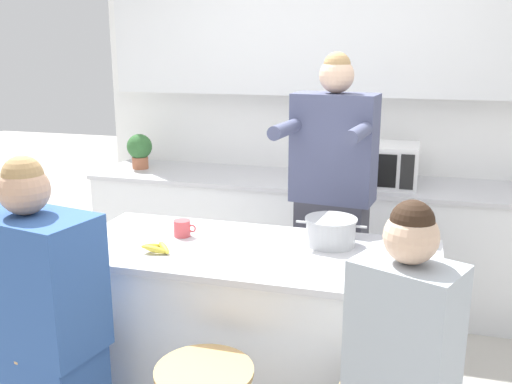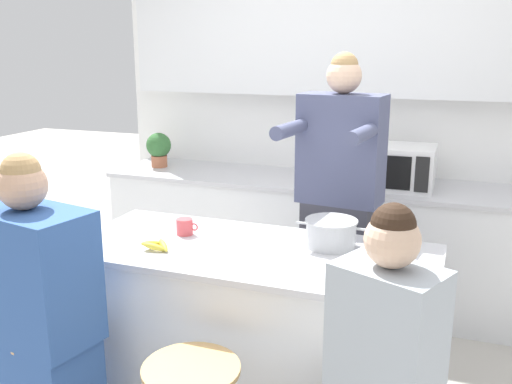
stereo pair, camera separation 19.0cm
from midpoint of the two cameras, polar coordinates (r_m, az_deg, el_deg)
wall_back at (r=4.28m, az=5.47°, el=10.88°), size 3.48×0.22×2.70m
back_counter at (r=4.18m, az=4.29°, el=-4.62°), size 3.23×0.67×0.88m
kitchen_island at (r=2.80m, az=-2.43°, el=-14.31°), size 1.68×0.74×0.90m
person_cooking at (r=3.14m, az=5.84°, el=-2.86°), size 0.49×0.58×1.77m
person_wrapped_blanket at (r=2.53m, az=-22.89°, el=-13.62°), size 0.57×0.38×1.41m
cooking_pot at (r=2.66m, az=5.46°, el=-3.96°), size 0.33×0.24×0.13m
fruit_bowl at (r=2.50m, az=10.94°, el=-6.18°), size 0.19×0.19×0.06m
coffee_cup_near at (r=2.81m, az=-9.32°, el=-3.62°), size 0.11×0.08×0.08m
banana_bunch at (r=2.62m, az=-11.94°, el=-5.51°), size 0.15×0.11×0.05m
microwave at (r=3.92m, az=11.13°, el=2.69°), size 0.47×0.39×0.28m
potted_plant at (r=4.49m, az=-12.76°, el=4.20°), size 0.19×0.19×0.27m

